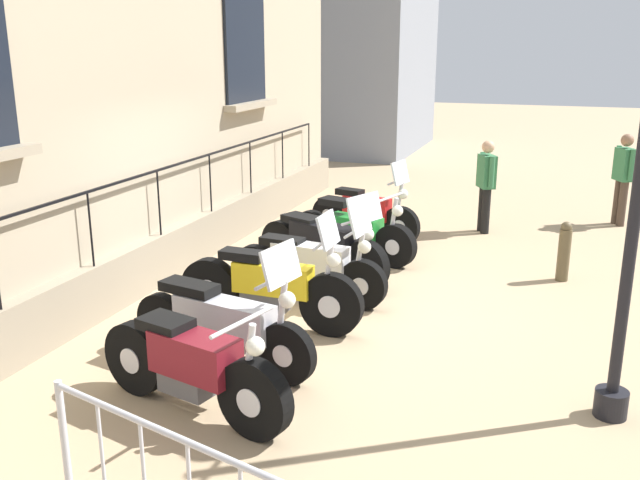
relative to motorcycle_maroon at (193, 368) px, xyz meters
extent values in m
plane|color=tan|center=(-0.16, 2.89, -0.43)|extent=(60.00, 60.00, 0.00)
cube|color=gray|center=(-2.13, 2.89, -0.10)|extent=(0.20, 13.40, 0.66)
cube|color=black|center=(-2.19, 5.84, 2.73)|extent=(0.06, 1.42, 2.01)
cube|color=gray|center=(-2.11, 5.84, 1.67)|extent=(0.24, 1.62, 0.10)
cube|color=black|center=(-2.09, 2.89, 1.08)|extent=(0.03, 11.26, 0.03)
cylinder|color=black|center=(-2.09, 1.48, 0.66)|extent=(0.02, 0.02, 0.86)
cylinder|color=black|center=(-2.09, 2.89, 0.66)|extent=(0.02, 0.02, 0.86)
cylinder|color=black|center=(-2.09, 4.30, 0.66)|extent=(0.02, 0.02, 0.86)
cylinder|color=black|center=(-2.09, 5.70, 0.66)|extent=(0.02, 0.02, 0.86)
cylinder|color=black|center=(-2.09, 7.11, 0.66)|extent=(0.02, 0.02, 0.86)
cylinder|color=black|center=(-2.09, 8.52, 0.66)|extent=(0.02, 0.02, 0.86)
cylinder|color=black|center=(0.65, -0.17, -0.09)|extent=(0.70, 0.32, 0.68)
cylinder|color=silver|center=(0.65, -0.17, -0.09)|extent=(0.27, 0.23, 0.24)
cylinder|color=black|center=(-0.68, 0.17, -0.09)|extent=(0.70, 0.32, 0.68)
cylinder|color=silver|center=(-0.68, 0.17, -0.09)|extent=(0.27, 0.23, 0.24)
cube|color=maroon|center=(0.04, -0.01, 0.13)|extent=(0.86, 0.52, 0.36)
cube|color=#4C4C51|center=(-0.06, 0.01, -0.13)|extent=(0.53, 0.38, 0.24)
cube|color=black|center=(-0.28, 0.07, 0.34)|extent=(0.51, 0.40, 0.10)
cylinder|color=silver|center=(0.61, -0.15, 0.23)|extent=(0.17, 0.10, 0.66)
cylinder|color=silver|center=(0.56, -0.14, 0.55)|extent=(0.22, 0.73, 0.04)
sphere|color=white|center=(0.67, -0.17, 0.37)|extent=(0.16, 0.16, 0.16)
cylinder|color=silver|center=(-0.16, 0.23, -0.25)|extent=(0.72, 0.25, 0.08)
cylinder|color=black|center=(0.54, 0.77, -0.13)|extent=(0.62, 0.23, 0.61)
cylinder|color=silver|center=(0.54, 0.77, -0.13)|extent=(0.24, 0.17, 0.21)
cylinder|color=black|center=(-0.96, 1.06, -0.13)|extent=(0.62, 0.23, 0.61)
cylinder|color=silver|center=(-0.96, 1.06, -0.13)|extent=(0.24, 0.17, 0.21)
cube|color=#B2B2BC|center=(-0.16, 0.91, 0.09)|extent=(1.10, 0.49, 0.35)
cube|color=#4C4C51|center=(-0.26, 0.93, -0.16)|extent=(0.67, 0.35, 0.21)
cube|color=black|center=(-0.58, 0.99, 0.32)|extent=(0.64, 0.37, 0.10)
cylinder|color=silver|center=(0.49, 0.78, 0.23)|extent=(0.17, 0.09, 0.73)
cylinder|color=silver|center=(0.45, 0.79, 0.59)|extent=(0.16, 0.63, 0.04)
sphere|color=white|center=(0.56, 0.77, 0.41)|extent=(0.16, 0.16, 0.16)
cylinder|color=silver|center=(-0.44, 1.12, -0.27)|extent=(0.96, 0.26, 0.08)
cube|color=silver|center=(0.50, 0.78, 0.74)|extent=(0.22, 0.54, 0.36)
cylinder|color=black|center=(0.58, 1.99, -0.08)|extent=(0.71, 0.16, 0.71)
cylinder|color=silver|center=(0.58, 1.99, -0.08)|extent=(0.25, 0.17, 0.25)
cylinder|color=black|center=(-0.91, 2.02, -0.08)|extent=(0.71, 0.16, 0.71)
cylinder|color=silver|center=(-0.91, 2.02, -0.08)|extent=(0.25, 0.17, 0.25)
cube|color=gold|center=(-0.11, 2.00, 0.14)|extent=(0.91, 0.27, 0.35)
cube|color=#4C4C51|center=(-0.21, 2.01, -0.11)|extent=(0.55, 0.21, 0.25)
cube|color=black|center=(-0.48, 2.01, 0.37)|extent=(0.51, 0.24, 0.10)
cylinder|color=silver|center=(0.53, 1.99, 0.27)|extent=(0.16, 0.06, 0.70)
cylinder|color=silver|center=(0.48, 1.99, 0.61)|extent=(0.05, 0.55, 0.04)
sphere|color=white|center=(0.60, 1.99, 0.43)|extent=(0.16, 0.16, 0.16)
cylinder|color=silver|center=(-0.38, 2.15, -0.24)|extent=(0.82, 0.10, 0.08)
cube|color=silver|center=(0.54, 1.99, 0.76)|extent=(0.13, 0.46, 0.36)
cylinder|color=black|center=(0.68, 2.85, -0.13)|extent=(0.63, 0.20, 0.61)
cylinder|color=silver|center=(0.68, 2.85, -0.13)|extent=(0.23, 0.18, 0.22)
cylinder|color=black|center=(-0.79, 3.00, -0.13)|extent=(0.63, 0.20, 0.61)
cylinder|color=silver|center=(-0.79, 3.00, -0.13)|extent=(0.23, 0.18, 0.22)
cube|color=silver|center=(0.00, 2.92, 0.10)|extent=(0.99, 0.38, 0.37)
cube|color=#4C4C51|center=(-0.10, 2.93, -0.16)|extent=(0.60, 0.28, 0.22)
cube|color=black|center=(-0.39, 2.96, 0.29)|extent=(0.56, 0.31, 0.10)
cylinder|color=silver|center=(0.64, 2.85, 0.20)|extent=(0.16, 0.08, 0.66)
cylinder|color=silver|center=(0.59, 2.86, 0.53)|extent=(0.10, 0.62, 0.04)
sphere|color=white|center=(0.70, 2.84, 0.35)|extent=(0.16, 0.16, 0.16)
cylinder|color=silver|center=(-0.28, 3.10, -0.26)|extent=(0.87, 0.17, 0.08)
cube|color=silver|center=(0.65, 2.85, 0.68)|extent=(0.17, 0.52, 0.36)
cylinder|color=black|center=(0.55, 3.48, -0.10)|extent=(0.67, 0.39, 0.67)
cylinder|color=silver|center=(0.55, 3.48, -0.10)|extent=(0.28, 0.24, 0.23)
cylinder|color=black|center=(-0.87, 4.07, -0.10)|extent=(0.67, 0.39, 0.67)
cylinder|color=silver|center=(-0.87, 4.07, -0.10)|extent=(0.28, 0.24, 0.23)
cube|color=black|center=(-0.11, 3.76, 0.14)|extent=(1.05, 0.69, 0.39)
cube|color=#4C4C51|center=(-0.20, 3.80, -0.13)|extent=(0.66, 0.48, 0.23)
cube|color=black|center=(-0.48, 3.91, 0.33)|extent=(0.63, 0.50, 0.10)
cylinder|color=silver|center=(0.51, 3.50, 0.20)|extent=(0.17, 0.12, 0.61)
cylinder|color=silver|center=(0.46, 3.52, 0.50)|extent=(0.32, 0.70, 0.04)
sphere|color=white|center=(0.57, 3.48, 0.32)|extent=(0.16, 0.16, 0.16)
cylinder|color=silver|center=(-0.32, 4.05, -0.25)|extent=(0.86, 0.42, 0.08)
cube|color=silver|center=(0.52, 3.50, 0.65)|extent=(0.35, 0.61, 0.36)
cylinder|color=black|center=(0.68, 4.56, -0.12)|extent=(0.65, 0.32, 0.63)
cylinder|color=silver|center=(0.68, 4.56, -0.12)|extent=(0.26, 0.23, 0.22)
cylinder|color=black|center=(-0.73, 4.95, -0.12)|extent=(0.65, 0.32, 0.63)
cylinder|color=silver|center=(-0.73, 4.95, -0.12)|extent=(0.26, 0.23, 0.22)
cube|color=#1E842D|center=(0.02, 4.74, 0.07)|extent=(0.87, 0.53, 0.30)
cube|color=#4C4C51|center=(-0.07, 4.77, -0.15)|extent=(0.54, 0.38, 0.22)
cube|color=black|center=(-0.30, 4.83, 0.40)|extent=(0.52, 0.40, 0.10)
cylinder|color=silver|center=(0.63, 4.57, 0.23)|extent=(0.17, 0.10, 0.71)
cylinder|color=silver|center=(0.58, 4.58, 0.58)|extent=(0.22, 0.69, 0.04)
sphere|color=white|center=(0.70, 4.55, 0.40)|extent=(0.16, 0.16, 0.16)
cylinder|color=silver|center=(-0.18, 4.98, -0.26)|extent=(0.73, 0.27, 0.08)
cylinder|color=black|center=(0.51, 5.66, -0.12)|extent=(0.64, 0.27, 0.63)
cylinder|color=silver|center=(0.51, 5.66, -0.12)|extent=(0.25, 0.19, 0.22)
cylinder|color=black|center=(-0.79, 5.99, -0.12)|extent=(0.64, 0.27, 0.63)
cylinder|color=silver|center=(-0.79, 5.99, -0.12)|extent=(0.25, 0.19, 0.22)
cube|color=red|center=(-0.09, 5.81, 0.10)|extent=(0.82, 0.43, 0.35)
cube|color=#4C4C51|center=(-0.19, 5.84, -0.15)|extent=(0.51, 0.31, 0.22)
cube|color=black|center=(-0.41, 5.90, 0.32)|extent=(0.48, 0.32, 0.10)
cylinder|color=silver|center=(0.46, 5.67, 0.23)|extent=(0.17, 0.10, 0.71)
cylinder|color=silver|center=(0.41, 5.69, 0.58)|extent=(0.17, 0.53, 0.04)
sphere|color=white|center=(0.53, 5.66, 0.40)|extent=(0.16, 0.16, 0.16)
cylinder|color=silver|center=(-0.30, 6.01, -0.26)|extent=(0.71, 0.25, 0.08)
cube|color=silver|center=(0.47, 5.67, 0.73)|extent=(0.23, 0.46, 0.36)
cylinder|color=black|center=(3.40, 1.15, -0.31)|extent=(0.28, 0.28, 0.24)
cylinder|color=black|center=(3.40, 1.15, 1.46)|extent=(0.10, 0.10, 3.78)
cylinder|color=#B7B7BF|center=(-0.06, -1.54, 0.09)|extent=(0.05, 0.05, 1.05)
cylinder|color=#B7B7BF|center=(0.85, -1.79, 0.59)|extent=(1.83, 0.54, 0.04)
cylinder|color=#B7B7BF|center=(0.31, -1.64, 0.17)|extent=(0.02, 0.02, 0.87)
cylinder|color=brown|center=(2.94, 4.75, -0.08)|extent=(0.16, 0.16, 0.71)
sphere|color=brown|center=(2.94, 4.75, 0.31)|extent=(0.15, 0.15, 0.15)
cylinder|color=black|center=(1.68, 6.85, -0.05)|extent=(0.14, 0.14, 0.77)
cylinder|color=black|center=(1.61, 7.00, -0.05)|extent=(0.14, 0.14, 0.77)
cube|color=#337247|center=(1.64, 6.93, 0.61)|extent=(0.36, 0.42, 0.54)
sphere|color=tan|center=(1.64, 6.93, 1.02)|extent=(0.21, 0.21, 0.21)
cylinder|color=#337247|center=(1.74, 6.73, 0.64)|extent=(0.09, 0.09, 0.52)
cylinder|color=#337247|center=(1.54, 7.12, 0.64)|extent=(0.09, 0.09, 0.52)
cylinder|color=#47382D|center=(3.79, 8.29, -0.04)|extent=(0.14, 0.14, 0.79)
cylinder|color=#47382D|center=(3.86, 8.15, -0.04)|extent=(0.14, 0.14, 0.79)
cube|color=#337247|center=(3.83, 8.22, 0.64)|extent=(0.36, 0.42, 0.56)
sphere|color=#8C664C|center=(3.83, 8.22, 1.06)|extent=(0.21, 0.21, 0.21)
cylinder|color=#337247|center=(3.73, 8.41, 0.67)|extent=(0.09, 0.09, 0.53)
cylinder|color=#337247|center=(3.93, 8.02, 0.67)|extent=(0.09, 0.09, 0.53)
camera|label=1|loc=(2.82, -4.73, 2.67)|focal=39.07mm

